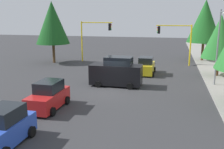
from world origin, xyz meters
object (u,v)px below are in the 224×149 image
tree_roadside_far (205,21)px  traffic_signal_far_left (176,36)px  traffic_signal_far_right (94,34)px  delivery_van_black (116,72)px  street_lamp_curbside (219,40)px  car_yellow (146,66)px  tree_opposite_side (52,23)px  car_blue (3,128)px  car_red (48,96)px  tree_roadside_mid (220,37)px

tree_roadside_far → traffic_signal_far_left: bearing=-43.9°
traffic_signal_far_right → delivery_van_black: (12.00, 5.91, -2.76)m
traffic_signal_far_right → street_lamp_curbside: 18.17m
delivery_van_black → car_yellow: size_ratio=1.25×
tree_opposite_side → car_yellow: 14.85m
tree_roadside_far → car_blue: bearing=-23.6°
tree_roadside_far → car_yellow: bearing=-34.4°
traffic_signal_far_left → car_red: 21.21m
tree_opposite_side → car_yellow: bearing=71.9°
tree_opposite_side → delivery_van_black: bearing=48.3°
delivery_van_black → car_red: bearing=-25.4°
tree_roadside_far → delivery_van_black: bearing=-30.1°
street_lamp_curbside → car_yellow: (-4.01, -6.80, -3.45)m
street_lamp_curbside → car_red: 15.49m
tree_roadside_far → car_blue: size_ratio=2.37×
traffic_signal_far_right → tree_roadside_mid: size_ratio=0.87×
tree_opposite_side → car_red: (17.07, 7.84, -4.66)m
traffic_signal_far_left → car_yellow: 7.73m
tree_roadside_mid → tree_roadside_far: bearing=-177.1°
traffic_signal_far_right → car_red: size_ratio=1.48×
car_blue → car_yellow: bearing=163.5°
tree_opposite_side → delivery_van_black: tree_opposite_side is taller
traffic_signal_far_right → tree_opposite_side: (2.00, -5.30, 1.51)m
tree_roadside_far → delivery_van_black: tree_roadside_far is taller
traffic_signal_far_right → street_lamp_curbside: size_ratio=0.82×
tree_roadside_mid → car_red: (13.07, -13.16, -3.40)m
traffic_signal_far_left → delivery_van_black: traffic_signal_far_left is taller
tree_opposite_side → car_red: 19.35m
car_yellow → car_blue: (18.03, -5.33, -0.00)m
traffic_signal_far_right → traffic_signal_far_left: traffic_signal_far_right is taller
street_lamp_curbside → car_red: bearing=-54.9°
car_red → tree_roadside_far: bearing=151.3°
street_lamp_curbside → tree_roadside_mid: size_ratio=1.06×
car_red → car_yellow: same height
tree_roadside_far → car_yellow: (10.38, -7.10, -4.85)m
traffic_signal_far_left → car_red: size_ratio=1.39×
street_lamp_curbside → tree_roadside_mid: (-4.39, 0.80, -0.05)m
traffic_signal_far_left → car_yellow: (6.38, -3.25, -2.93)m
tree_roadside_far → tree_opposite_side: bearing=-73.7°
tree_opposite_side → car_blue: 24.26m
car_yellow → delivery_van_black: bearing=-21.3°
traffic_signal_far_left → tree_opposite_side: tree_opposite_side is taller
delivery_van_black → car_red: 7.84m
traffic_signal_far_right → car_yellow: (6.38, 8.10, -3.14)m
traffic_signal_far_left → delivery_van_black: bearing=-24.4°
street_lamp_curbside → car_yellow: street_lamp_curbside is taller
tree_opposite_side → delivery_van_black: size_ratio=1.76×
car_red → car_blue: bearing=2.4°
tree_roadside_far → car_red: size_ratio=2.26×
traffic_signal_far_right → tree_roadside_far: bearing=104.7°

